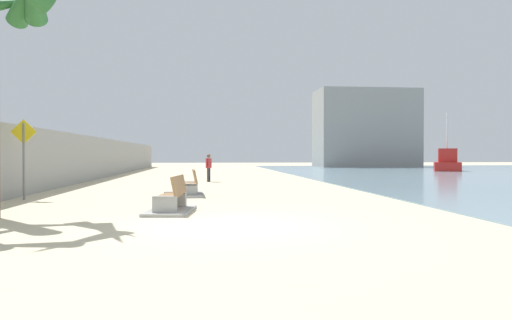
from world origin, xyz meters
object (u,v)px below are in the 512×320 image
at_px(person_walking, 209,166).
at_px(boat_far_right, 447,163).
at_px(bench_far, 189,189).
at_px(pedestrian_sign, 24,150).
at_px(bench_near, 171,204).

relative_size(person_walking, boat_far_right, 0.29).
bearing_deg(bench_far, boat_far_right, 45.95).
distance_m(bench_far, boat_far_right, 32.47).
bearing_deg(person_walking, pedestrian_sign, -122.34).
height_order(bench_far, boat_far_right, boat_far_right).
distance_m(bench_near, person_walking, 14.14).
xyz_separation_m(bench_near, pedestrian_sign, (-5.23, 4.09, 1.46)).
height_order(bench_near, boat_far_right, boat_far_right).
relative_size(bench_near, person_walking, 1.42).
xyz_separation_m(bench_near, person_walking, (1.09, 14.08, 0.66)).
bearing_deg(bench_far, bench_near, -93.52).
xyz_separation_m(bench_far, boat_far_right, (22.57, 23.33, 0.55)).
relative_size(bench_near, boat_far_right, 0.41).
bearing_deg(pedestrian_sign, person_walking, 57.66).
height_order(person_walking, pedestrian_sign, pedestrian_sign).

